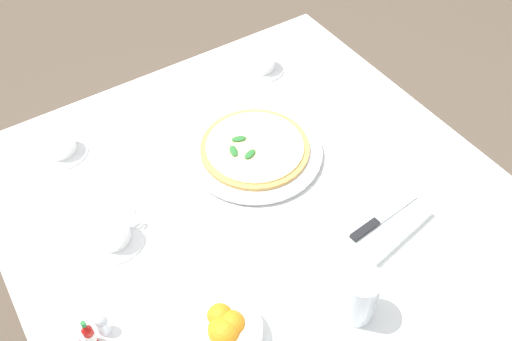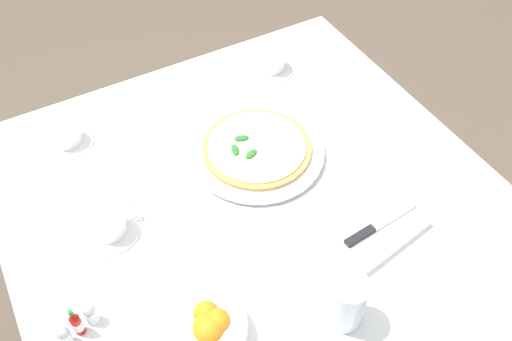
{
  "view_description": "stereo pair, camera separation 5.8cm",
  "coord_description": "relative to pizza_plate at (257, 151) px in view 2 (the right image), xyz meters",
  "views": [
    {
      "loc": [
        -0.42,
        -0.64,
        1.72
      ],
      "look_at": [
        0.04,
        0.06,
        0.76
      ],
      "focal_mm": 37.77,
      "sensor_mm": 36.0,
      "label": 1
    },
    {
      "loc": [
        -0.37,
        -0.67,
        1.72
      ],
      "look_at": [
        0.04,
        0.06,
        0.76
      ],
      "focal_mm": 37.77,
      "sensor_mm": 36.0,
      "label": 2
    }
  ],
  "objects": [
    {
      "name": "coffee_cup_far_left",
      "position": [
        -0.39,
        -0.05,
        0.02
      ],
      "size": [
        0.13,
        0.13,
        0.07
      ],
      "color": "white",
      "rests_on": "dining_table"
    },
    {
      "name": "pepper_shaker",
      "position": [
        -0.55,
        -0.25,
        0.01
      ],
      "size": [
        0.03,
        0.03,
        0.06
      ],
      "color": "white",
      "rests_on": "dining_table"
    },
    {
      "name": "salt_shaker",
      "position": [
        -0.49,
        -0.23,
        0.01
      ],
      "size": [
        0.03,
        0.03,
        0.06
      ],
      "color": "white",
      "rests_on": "dining_table"
    },
    {
      "name": "dinner_knife",
      "position": [
        0.11,
        -0.33,
        0.01
      ],
      "size": [
        0.2,
        0.04,
        0.01
      ],
      "rotation": [
        0.0,
        0.0,
        0.08
      ],
      "color": "silver",
      "rests_on": "napkin_folded"
    },
    {
      "name": "napkin_folded",
      "position": [
        0.11,
        -0.33,
        -0.0
      ],
      "size": [
        0.24,
        0.16,
        0.02
      ],
      "rotation": [
        0.0,
        0.0,
        0.16
      ],
      "color": "white",
      "rests_on": "dining_table"
    },
    {
      "name": "pizza_plate",
      "position": [
        0.0,
        0.0,
        0.0
      ],
      "size": [
        0.33,
        0.33,
        0.02
      ],
      "color": "white",
      "rests_on": "dining_table"
    },
    {
      "name": "hot_sauce_bottle",
      "position": [
        -0.52,
        -0.24,
        0.02
      ],
      "size": [
        0.02,
        0.02,
        0.08
      ],
      "color": "#B7140F",
      "rests_on": "dining_table"
    },
    {
      "name": "citrus_bowl",
      "position": [
        -0.31,
        -0.37,
        0.02
      ],
      "size": [
        0.15,
        0.15,
        0.07
      ],
      "color": "white",
      "rests_on": "dining_table"
    },
    {
      "name": "ground_plane",
      "position": [
        -0.07,
        -0.12,
        -0.75
      ],
      "size": [
        8.0,
        8.0,
        0.0
      ],
      "primitive_type": "plane",
      "color": "brown"
    },
    {
      "name": "coffee_cup_far_right",
      "position": [
        -0.4,
        0.27,
        0.02
      ],
      "size": [
        0.13,
        0.13,
        0.06
      ],
      "color": "white",
      "rests_on": "dining_table"
    },
    {
      "name": "dining_table",
      "position": [
        -0.07,
        -0.12,
        -0.14
      ],
      "size": [
        1.1,
        1.1,
        0.74
      ],
      "color": "white",
      "rests_on": "ground_plane"
    },
    {
      "name": "coffee_cup_near_right",
      "position": [
        0.2,
        0.27,
        0.02
      ],
      "size": [
        0.13,
        0.13,
        0.06
      ],
      "color": "white",
      "rests_on": "dining_table"
    },
    {
      "name": "water_glass_near_left",
      "position": [
        -0.07,
        -0.46,
        0.04
      ],
      "size": [
        0.07,
        0.07,
        0.12
      ],
      "color": "white",
      "rests_on": "dining_table"
    },
    {
      "name": "pizza",
      "position": [
        -0.0,
        0.0,
        0.01
      ],
      "size": [
        0.27,
        0.27,
        0.02
      ],
      "color": "tan",
      "rests_on": "pizza_plate"
    }
  ]
}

